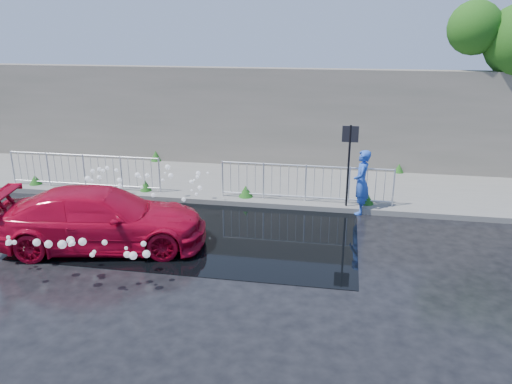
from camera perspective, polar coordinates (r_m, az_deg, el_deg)
ground at (r=12.43m, az=-9.75°, el=-5.91°), size 90.00×90.00×0.00m
pavement at (r=16.87m, az=-4.11°, el=1.23°), size 30.00×4.00×0.15m
curb at (r=15.04m, az=-5.96°, el=-1.00°), size 30.00×0.25×0.16m
retaining_wall at (r=18.52m, az=-2.56°, el=8.64°), size 30.00×0.60×3.50m
puddle at (r=13.15m, az=-6.24°, el=-4.31°), size 8.00×5.00×0.01m
sign_post at (r=14.11m, az=10.61°, el=4.43°), size 0.45×0.06×2.50m
railing_left at (r=16.67m, az=-19.05°, el=2.39°), size 5.05×0.05×1.10m
railing_right at (r=14.65m, az=5.69°, el=1.17°), size 5.05×0.05×1.10m
weeds at (r=16.46m, az=-5.17°, el=1.64°), size 12.17×3.93×0.39m
water_spray at (r=13.11m, az=-15.82°, el=-1.42°), size 3.67×5.63×1.03m
red_car at (r=12.44m, az=-17.21°, el=-2.92°), size 5.23×2.99×1.43m
person at (r=14.23m, az=11.96°, el=1.10°), size 0.49×0.70×1.83m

